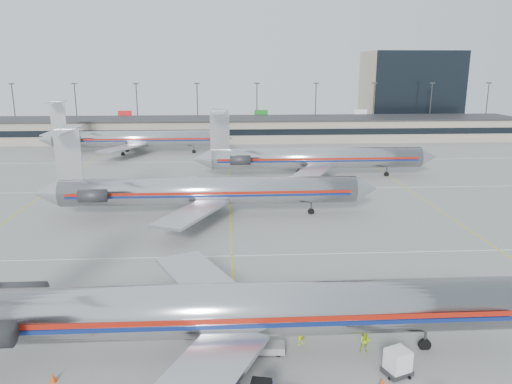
{
  "coord_description": "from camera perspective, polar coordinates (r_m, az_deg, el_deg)",
  "views": [
    {
      "loc": [
        -0.4,
        -41.0,
        20.03
      ],
      "look_at": [
        3.27,
        20.48,
        4.5
      ],
      "focal_mm": 35.0,
      "sensor_mm": 36.0,
      "label": 1
    }
  ],
  "objects": [
    {
      "name": "ground",
      "position": [
        45.63,
        -2.62,
        -11.9
      ],
      "size": [
        260.0,
        260.0,
        0.0
      ],
      "primitive_type": "plane",
      "color": "gray",
      "rests_on": "ground"
    },
    {
      "name": "apron_markings",
      "position": [
        54.79,
        -2.78,
        -7.3
      ],
      "size": [
        160.0,
        0.15,
        0.02
      ],
      "primitive_type": "cube",
      "color": "silver",
      "rests_on": "ground"
    },
    {
      "name": "terminal",
      "position": [
        139.99,
        -3.25,
        7.21
      ],
      "size": [
        162.0,
        17.0,
        6.25
      ],
      "color": "gray",
      "rests_on": "ground"
    },
    {
      "name": "light_mast_row",
      "position": [
        153.43,
        -3.3,
        9.85
      ],
      "size": [
        163.6,
        0.4,
        15.28
      ],
      "color": "#38383D",
      "rests_on": "ground"
    },
    {
      "name": "distant_building",
      "position": [
        180.31,
        17.17,
        11.15
      ],
      "size": [
        30.0,
        20.0,
        25.0
      ],
      "primitive_type": "cube",
      "color": "tan",
      "rests_on": "ground"
    },
    {
      "name": "jet_foreground",
      "position": [
        35.72,
        -4.8,
        -13.27
      ],
      "size": [
        47.58,
        28.01,
        12.45
      ],
      "color": "#BBBBC0",
      "rests_on": "ground"
    },
    {
      "name": "jet_second_row",
      "position": [
        68.39,
        -6.11,
        0.14
      ],
      "size": [
        46.89,
        27.61,
        12.27
      ],
      "color": "#BBBBC0",
      "rests_on": "ground"
    },
    {
      "name": "jet_third_row",
      "position": [
        92.92,
        6.39,
        3.9
      ],
      "size": [
        45.78,
        28.16,
        12.52
      ],
      "color": "#BBBBC0",
      "rests_on": "ground"
    },
    {
      "name": "jet_back_row",
      "position": [
        121.23,
        -13.89,
        5.96
      ],
      "size": [
        45.4,
        27.92,
        12.41
      ],
      "color": "#BBBBC0",
      "rests_on": "ground"
    },
    {
      "name": "uld_container",
      "position": [
        36.31,
        15.88,
        -18.21
      ],
      "size": [
        2.12,
        1.96,
        1.81
      ],
      "rotation": [
        0.0,
        0.0,
        0.38
      ],
      "color": "#2D2D30",
      "rests_on": "ground"
    },
    {
      "name": "belt_loader",
      "position": [
        37.42,
        0.55,
        -17.13
      ],
      "size": [
        4.29,
        1.57,
        2.24
      ],
      "rotation": [
        0.0,
        0.0,
        -0.08
      ],
      "color": "gray",
      "rests_on": "ground"
    },
    {
      "name": "ramp_worker_near",
      "position": [
        38.43,
        5.18,
        -15.83
      ],
      "size": [
        0.75,
        0.73,
        1.73
      ],
      "primitive_type": "imported",
      "rotation": [
        0.0,
        0.0,
        0.72
      ],
      "color": "#CBE915",
      "rests_on": "ground"
    },
    {
      "name": "ramp_worker_far",
      "position": [
        38.24,
        12.35,
        -16.35
      ],
      "size": [
        0.95,
        0.83,
        1.66
      ],
      "primitive_type": "imported",
      "rotation": [
        0.0,
        0.0,
        -0.29
      ],
      "color": "#A3CD13",
      "rests_on": "ground"
    },
    {
      "name": "cone_right",
      "position": [
        35.23,
        14.19,
        -20.35
      ],
      "size": [
        0.61,
        0.61,
        0.65
      ],
      "primitive_type": "cone",
      "rotation": [
        0.0,
        0.0,
        -0.33
      ],
      "color": "#D54107",
      "rests_on": "ground"
    },
    {
      "name": "cone_left",
      "position": [
        37.17,
        -22.21,
        -19.05
      ],
      "size": [
        0.54,
        0.54,
        0.63
      ],
      "primitive_type": "cone",
      "rotation": [
        0.0,
        0.0,
        0.19
      ],
      "color": "#D54107",
      "rests_on": "ground"
    }
  ]
}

